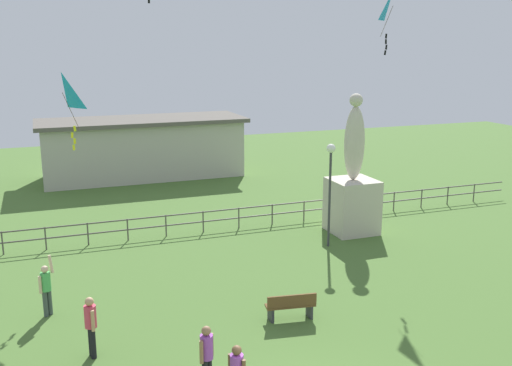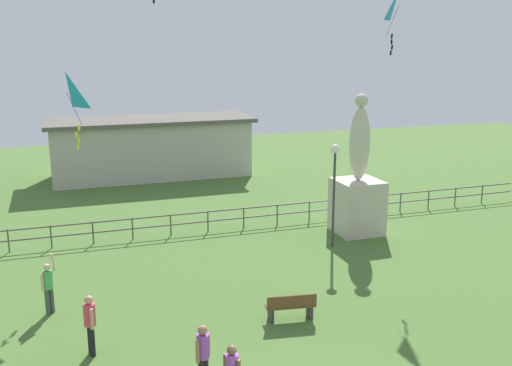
% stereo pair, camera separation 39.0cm
% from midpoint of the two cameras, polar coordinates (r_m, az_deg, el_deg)
% --- Properties ---
extents(statue_monument, '(1.90, 1.90, 6.06)m').
position_cam_midpoint_polar(statue_monument, '(25.74, 8.95, -0.87)').
color(statue_monument, beige).
rests_on(statue_monument, ground_plane).
extents(lamppost, '(0.36, 0.36, 4.25)m').
position_cam_midpoint_polar(lamppost, '(23.43, 6.78, 1.05)').
color(lamppost, '#38383D').
rests_on(lamppost, ground_plane).
extents(park_bench, '(1.54, 0.63, 0.85)m').
position_cam_midpoint_polar(park_bench, '(17.87, 2.78, -11.83)').
color(park_bench, brown).
rests_on(park_bench, ground_plane).
extents(person_1, '(0.41, 0.35, 1.68)m').
position_cam_midpoint_polar(person_1, '(14.42, -5.63, -16.24)').
color(person_1, black).
rests_on(person_1, ground_plane).
extents(person_3, '(0.48, 0.34, 1.89)m').
position_cam_midpoint_polar(person_3, '(19.08, -20.32, -9.43)').
color(person_3, '#3F4C47').
rests_on(person_3, ground_plane).
extents(person_6, '(0.31, 0.50, 1.69)m').
position_cam_midpoint_polar(person_6, '(16.35, -16.47, -12.94)').
color(person_6, black).
rests_on(person_6, ground_plane).
extents(kite_2, '(0.95, 0.96, 2.67)m').
position_cam_midpoint_polar(kite_2, '(21.14, -18.79, 8.11)').
color(kite_2, '#198CD1').
extents(kite_3, '(0.85, 0.84, 2.57)m').
position_cam_midpoint_polar(kite_3, '(25.18, 12.70, 16.30)').
color(kite_3, '#198CD1').
extents(waterfront_railing, '(36.05, 0.06, 0.95)m').
position_cam_midpoint_polar(waterfront_railing, '(25.43, -9.53, -3.82)').
color(waterfront_railing, '#4C4742').
rests_on(waterfront_railing, ground_plane).
extents(pavilion_building, '(12.45, 4.70, 3.63)m').
position_cam_midpoint_polar(pavilion_building, '(36.89, -11.27, 3.41)').
color(pavilion_building, '#B7B2A3').
rests_on(pavilion_building, ground_plane).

